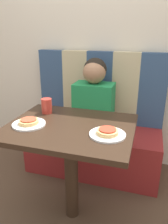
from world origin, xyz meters
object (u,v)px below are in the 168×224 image
Objects in this scene: pizza_left at (29,121)px; plate_right at (107,134)px; person at (94,96)px; pizza_right at (107,131)px; drinking_cup at (47,106)px; plate_left at (29,124)px.

plate_right is at bearing -0.00° from pizza_left.
person is 5.07× the size of pizza_right.
person reaches higher than pizza_right.
plate_left is at bearing -93.45° from drinking_cup.
person is at bearing 61.73° from drinking_cup.
plate_left is at bearing -110.52° from person.
drinking_cup is at bearing 86.55° from plate_left.
drinking_cup is (-0.52, 0.25, 0.05)m from plate_right.
pizza_left is at bearing 90.00° from plate_left.
pizza_right is 0.58m from drinking_cup.
pizza_left reaches higher than plate_right.
plate_left is (-0.27, -0.72, -0.02)m from person.
plate_right is (0.27, -0.72, -0.02)m from person.
plate_left is at bearing -180.00° from pizza_right.
pizza_left is at bearing -110.52° from person.
plate_left is at bearing -90.00° from pizza_left.
plate_left is 0.25m from drinking_cup.
pizza_left is (-0.54, 0.00, 0.02)m from plate_right.
pizza_right is at bearing -25.21° from drinking_cup.
pizza_right is (0.27, -0.72, -0.00)m from person.
pizza_left is 0.25m from drinking_cup.
person is 0.77m from pizza_left.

